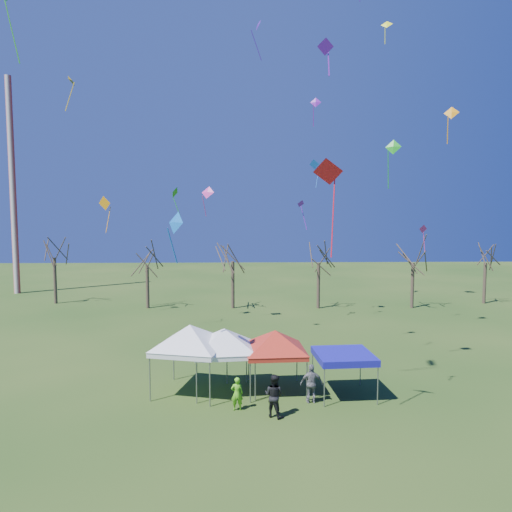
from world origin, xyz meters
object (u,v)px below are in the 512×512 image
at_px(tree_2, 233,244).
at_px(tent_red, 275,334).
at_px(tree_0, 54,241).
at_px(person_green, 237,394).
at_px(tree_3, 319,247).
at_px(person_dark, 274,396).
at_px(radio_mast, 13,186).
at_px(tent_white_west, 190,329).
at_px(tree_4, 414,247).
at_px(tent_white_mid, 224,333).
at_px(tent_blue, 344,356).
at_px(person_grey, 312,384).
at_px(tree_5, 486,248).
at_px(tree_1, 147,250).

height_order(tree_2, tent_red, tree_2).
distance_m(tree_0, person_green, 33.53).
height_order(tree_3, person_dark, tree_3).
xyz_separation_m(radio_mast, tree_0, (7.15, -6.62, -6.01)).
bearing_deg(tent_white_west, person_dark, -36.28).
distance_m(radio_mast, tree_2, 28.08).
xyz_separation_m(tree_4, tent_white_mid, (-17.73, -21.20, -3.00)).
bearing_deg(tent_blue, tent_red, 168.96).
relative_size(radio_mast, person_dark, 12.93).
xyz_separation_m(tent_red, tent_blue, (3.39, -0.66, -0.97)).
height_order(tent_blue, person_grey, tent_blue).
bearing_deg(person_dark, tree_5, -99.91).
bearing_deg(person_dark, person_green, 8.09).
bearing_deg(tent_white_mid, radio_mast, 129.39).
height_order(tent_white_mid, person_green, tent_white_mid).
bearing_deg(person_green, tent_red, -136.88).
bearing_deg(person_dark, radio_mast, -18.67).
bearing_deg(tree_1, tree_0, 164.82).
bearing_deg(tent_blue, tree_0, 133.99).
distance_m(tree_5, tent_white_west, 36.42).
bearing_deg(tree_2, radio_mast, 159.43).
xyz_separation_m(tree_1, tree_4, (26.12, -0.65, 0.27)).
bearing_deg(person_grey, person_dark, 36.57).
relative_size(tree_3, person_dark, 4.09).
xyz_separation_m(tent_white_west, person_green, (2.40, -2.25, -2.49)).
relative_size(tree_1, person_dark, 3.90).
xyz_separation_m(tree_1, tree_3, (16.80, -0.60, 0.29)).
bearing_deg(tree_4, tree_2, 178.78).
relative_size(tent_red, person_green, 2.68).
bearing_deg(tree_3, tree_2, 177.73).
distance_m(tree_4, tent_white_mid, 27.80).
relative_size(tree_1, person_grey, 4.00).
distance_m(radio_mast, tree_1, 20.72).
height_order(tent_white_west, tent_blue, tent_white_west).
height_order(tree_1, tent_red, tree_1).
xyz_separation_m(tent_white_mid, tent_blue, (5.99, -0.76, -1.05)).
xyz_separation_m(tent_red, person_grey, (1.65, -1.52, -2.03)).
bearing_deg(tent_white_west, tent_white_mid, 3.19).
xyz_separation_m(tent_red, person_green, (-1.93, -2.25, -2.20)).
height_order(tree_2, tree_3, tree_2).
distance_m(tent_red, tent_blue, 3.59).
height_order(tree_0, person_green, tree_0).
xyz_separation_m(tree_0, tree_2, (18.48, -3.01, -0.20)).
height_order(tree_3, tent_blue, tree_3).
relative_size(tree_4, person_dark, 4.08).
bearing_deg(tree_0, tent_blue, -46.01).
distance_m(person_green, person_grey, 3.66).
xyz_separation_m(tree_0, tree_5, (44.57, -1.32, -0.76)).
distance_m(tree_2, tent_red, 22.08).
xyz_separation_m(person_green, person_grey, (3.59, 0.73, 0.17)).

